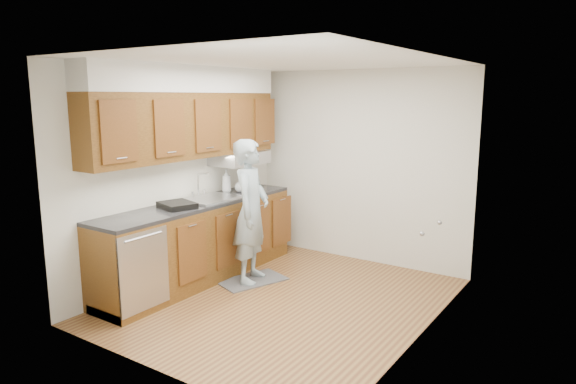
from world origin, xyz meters
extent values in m
plane|color=olive|center=(0.00, 0.00, 0.00)|extent=(3.50, 3.50, 0.00)
plane|color=white|center=(0.00, 0.00, 2.50)|extent=(3.50, 3.50, 0.00)
cube|color=silver|center=(-1.50, 0.00, 1.25)|extent=(0.02, 3.50, 2.50)
cube|color=silver|center=(1.50, 0.00, 1.25)|extent=(0.02, 3.50, 2.50)
cube|color=silver|center=(0.00, 1.75, 1.25)|extent=(3.00, 0.02, 2.50)
cube|color=brown|center=(-1.20, 0.00, 0.45)|extent=(0.60, 2.80, 0.90)
cube|color=black|center=(-1.21, 0.00, 0.92)|extent=(0.63, 2.80, 0.04)
cube|color=#B2B2B7|center=(-1.20, 0.20, 0.89)|extent=(0.48, 0.68, 0.14)
cube|color=#B2B2B7|center=(-1.20, 0.20, 0.94)|extent=(0.52, 0.72, 0.01)
cube|color=#B2B2B7|center=(-0.91, -1.10, 0.47)|extent=(0.03, 0.60, 0.80)
cube|color=brown|center=(-1.33, 0.00, 1.83)|extent=(0.33, 2.80, 0.75)
cube|color=silver|center=(-1.33, 0.00, 2.35)|extent=(0.35, 2.80, 0.30)
cube|color=#A5A5AA|center=(-1.27, 0.85, 1.37)|extent=(0.46, 0.75, 0.16)
cube|color=white|center=(1.49, 0.30, 1.02)|extent=(0.02, 1.22, 2.05)
cube|color=slate|center=(-0.65, 0.28, 0.01)|extent=(0.70, 0.89, 0.01)
imported|color=#8EA2AD|center=(-0.65, 0.28, 0.96)|extent=(0.64, 0.78, 1.89)
imported|color=silver|center=(-1.35, 0.67, 1.09)|extent=(0.16, 0.16, 0.30)
imported|color=silver|center=(-1.01, 0.81, 1.04)|extent=(0.10, 0.10, 0.20)
imported|color=silver|center=(-1.22, 0.78, 1.03)|extent=(0.20, 0.20, 0.18)
cylinder|color=#A5A5AA|center=(-1.02, 0.81, 1.00)|extent=(0.08, 0.08, 0.13)
cube|color=black|center=(-1.18, -0.36, 0.97)|extent=(0.47, 0.43, 0.06)
camera|label=1|loc=(2.94, -4.29, 2.16)|focal=32.00mm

